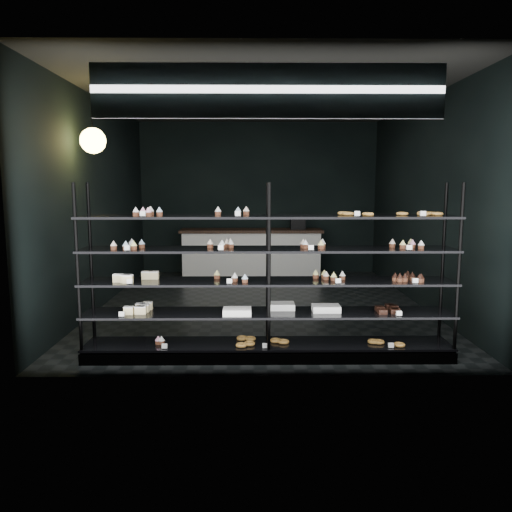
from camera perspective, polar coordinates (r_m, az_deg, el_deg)
name	(u,v)px	position (r m, az deg, el deg)	size (l,w,h in m)	color
room	(261,203)	(7.75, 0.62, 6.02)	(5.01, 6.01, 3.20)	black
display_shelf	(266,301)	(5.44, 1.18, -5.21)	(4.00, 0.50, 1.91)	black
signage	(268,91)	(4.89, 1.42, 18.32)	(3.30, 0.05, 0.50)	#0C133D
pendant_lamp	(93,141)	(6.92, -18.14, 12.43)	(0.33, 0.33, 0.89)	black
service_counter	(252,252)	(10.33, -0.46, 0.43)	(2.91, 0.65, 1.23)	silver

